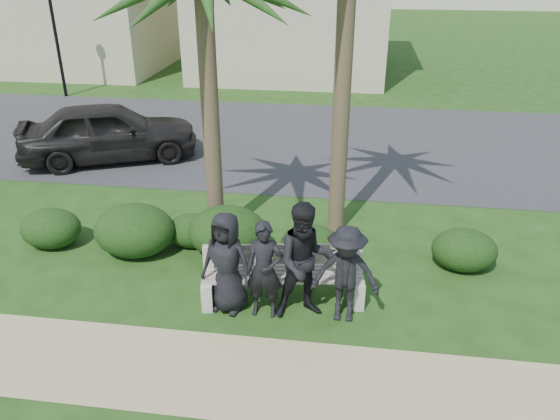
{
  "coord_description": "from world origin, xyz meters",
  "views": [
    {
      "loc": [
        1.93,
        -7.25,
        5.16
      ],
      "look_at": [
        0.77,
        1.0,
        1.12
      ],
      "focal_mm": 35.0,
      "sensor_mm": 36.0,
      "label": 1
    }
  ],
  "objects_px": {
    "man_c": "(306,262)",
    "man_d": "(346,275)",
    "park_bench": "(283,279)",
    "car_a": "(109,132)",
    "man_b": "(264,270)",
    "street_lamp": "(52,15)",
    "man_a": "(227,263)"
  },
  "relations": [
    {
      "from": "man_b",
      "to": "park_bench",
      "type": "bearing_deg",
      "value": 57.89
    },
    {
      "from": "man_b",
      "to": "man_c",
      "type": "bearing_deg",
      "value": 6.55
    },
    {
      "from": "man_a",
      "to": "street_lamp",
      "type": "bearing_deg",
      "value": 141.13
    },
    {
      "from": "street_lamp",
      "to": "car_a",
      "type": "distance_m",
      "value": 8.05
    },
    {
      "from": "man_b",
      "to": "man_c",
      "type": "distance_m",
      "value": 0.63
    },
    {
      "from": "street_lamp",
      "to": "man_b",
      "type": "height_order",
      "value": "street_lamp"
    },
    {
      "from": "park_bench",
      "to": "man_d",
      "type": "distance_m",
      "value": 1.1
    },
    {
      "from": "man_c",
      "to": "street_lamp",
      "type": "bearing_deg",
      "value": 113.21
    },
    {
      "from": "man_b",
      "to": "car_a",
      "type": "xyz_separation_m",
      "value": [
        -5.16,
        6.14,
        -0.02
      ]
    },
    {
      "from": "man_d",
      "to": "car_a",
      "type": "height_order",
      "value": "man_d"
    },
    {
      "from": "park_bench",
      "to": "man_c",
      "type": "height_order",
      "value": "man_c"
    },
    {
      "from": "park_bench",
      "to": "car_a",
      "type": "height_order",
      "value": "car_a"
    },
    {
      "from": "man_d",
      "to": "man_a",
      "type": "bearing_deg",
      "value": 179.79
    },
    {
      "from": "park_bench",
      "to": "man_b",
      "type": "xyz_separation_m",
      "value": [
        -0.23,
        -0.38,
        0.39
      ]
    },
    {
      "from": "man_a",
      "to": "man_c",
      "type": "xyz_separation_m",
      "value": [
        1.2,
        0.01,
        0.12
      ]
    },
    {
      "from": "man_d",
      "to": "park_bench",
      "type": "bearing_deg",
      "value": 161.41
    },
    {
      "from": "street_lamp",
      "to": "park_bench",
      "type": "height_order",
      "value": "street_lamp"
    },
    {
      "from": "man_b",
      "to": "man_d",
      "type": "bearing_deg",
      "value": 1.46
    },
    {
      "from": "street_lamp",
      "to": "man_c",
      "type": "bearing_deg",
      "value": -49.99
    },
    {
      "from": "street_lamp",
      "to": "park_bench",
      "type": "xyz_separation_m",
      "value": [
        9.97,
        -12.02,
        -2.54
      ]
    },
    {
      "from": "man_a",
      "to": "man_d",
      "type": "distance_m",
      "value": 1.8
    },
    {
      "from": "man_c",
      "to": "man_b",
      "type": "bearing_deg",
      "value": 170.37
    },
    {
      "from": "man_a",
      "to": "man_b",
      "type": "relative_size",
      "value": 1.05
    },
    {
      "from": "man_c",
      "to": "man_d",
      "type": "distance_m",
      "value": 0.62
    },
    {
      "from": "park_bench",
      "to": "car_a",
      "type": "distance_m",
      "value": 7.9
    },
    {
      "from": "man_c",
      "to": "man_d",
      "type": "xyz_separation_m",
      "value": [
        0.6,
        -0.03,
        -0.15
      ]
    },
    {
      "from": "man_a",
      "to": "man_c",
      "type": "bearing_deg",
      "value": 15.15
    },
    {
      "from": "man_d",
      "to": "car_a",
      "type": "xyz_separation_m",
      "value": [
        -6.37,
        6.1,
        -0.02
      ]
    },
    {
      "from": "park_bench",
      "to": "man_d",
      "type": "relative_size",
      "value": 1.66
    },
    {
      "from": "man_d",
      "to": "car_a",
      "type": "distance_m",
      "value": 8.82
    },
    {
      "from": "man_a",
      "to": "man_c",
      "type": "height_order",
      "value": "man_c"
    },
    {
      "from": "street_lamp",
      "to": "car_a",
      "type": "relative_size",
      "value": 0.95
    }
  ]
}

